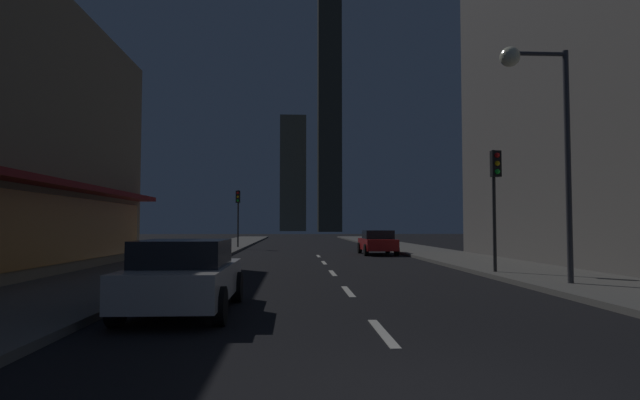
{
  "coord_description": "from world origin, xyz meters",
  "views": [
    {
      "loc": [
        -1.45,
        -5.15,
        1.74
      ],
      "look_at": [
        0.0,
        22.39,
        3.1
      ],
      "focal_mm": 28.96,
      "sensor_mm": 36.0,
      "label": 1
    }
  ],
  "objects_px": {
    "fire_hydrant_far_left": "(214,248)",
    "traffic_light_near_right": "(495,183)",
    "car_parked_near": "(185,275)",
    "traffic_light_far_left": "(238,206)",
    "street_lamp_right": "(538,106)",
    "car_parked_far": "(377,242)"
  },
  "relations": [
    {
      "from": "traffic_light_near_right",
      "to": "street_lamp_right",
      "type": "xyz_separation_m",
      "value": [
        -0.12,
        -3.43,
        1.87
      ]
    },
    {
      "from": "car_parked_near",
      "to": "traffic_light_near_right",
      "type": "bearing_deg",
      "value": 37.08
    },
    {
      "from": "traffic_light_far_left",
      "to": "street_lamp_right",
      "type": "bearing_deg",
      "value": -65.95
    },
    {
      "from": "car_parked_far",
      "to": "street_lamp_right",
      "type": "xyz_separation_m",
      "value": [
        1.78,
        -16.73,
        4.33
      ]
    },
    {
      "from": "car_parked_far",
      "to": "street_lamp_right",
      "type": "bearing_deg",
      "value": -83.93
    },
    {
      "from": "car_parked_far",
      "to": "fire_hydrant_far_left",
      "type": "distance_m",
      "value": 9.57
    },
    {
      "from": "car_parked_far",
      "to": "street_lamp_right",
      "type": "distance_m",
      "value": 17.37
    },
    {
      "from": "car_parked_near",
      "to": "traffic_light_far_left",
      "type": "bearing_deg",
      "value": 93.91
    },
    {
      "from": "car_parked_far",
      "to": "traffic_light_far_left",
      "type": "bearing_deg",
      "value": 139.95
    },
    {
      "from": "fire_hydrant_far_left",
      "to": "traffic_light_near_right",
      "type": "relative_size",
      "value": 0.16
    },
    {
      "from": "car_parked_near",
      "to": "traffic_light_far_left",
      "type": "xyz_separation_m",
      "value": [
        -1.9,
        27.83,
        2.45
      ]
    },
    {
      "from": "fire_hydrant_far_left",
      "to": "car_parked_far",
      "type": "bearing_deg",
      "value": 6.85
    },
    {
      "from": "traffic_light_far_left",
      "to": "fire_hydrant_far_left",
      "type": "bearing_deg",
      "value": -92.61
    },
    {
      "from": "car_parked_near",
      "to": "fire_hydrant_far_left",
      "type": "xyz_separation_m",
      "value": [
        -2.3,
        19.04,
        -0.29
      ]
    },
    {
      "from": "traffic_light_far_left",
      "to": "street_lamp_right",
      "type": "height_order",
      "value": "street_lamp_right"
    },
    {
      "from": "car_parked_far",
      "to": "traffic_light_near_right",
      "type": "xyz_separation_m",
      "value": [
        1.9,
        -13.3,
        2.45
      ]
    },
    {
      "from": "car_parked_near",
      "to": "fire_hydrant_far_left",
      "type": "distance_m",
      "value": 19.18
    },
    {
      "from": "fire_hydrant_far_left",
      "to": "traffic_light_near_right",
      "type": "bearing_deg",
      "value": -46.85
    },
    {
      "from": "fire_hydrant_far_left",
      "to": "traffic_light_near_right",
      "type": "distance_m",
      "value": 16.89
    },
    {
      "from": "traffic_light_near_right",
      "to": "traffic_light_far_left",
      "type": "relative_size",
      "value": 1.0
    },
    {
      "from": "fire_hydrant_far_left",
      "to": "traffic_light_far_left",
      "type": "relative_size",
      "value": 0.16
    },
    {
      "from": "fire_hydrant_far_left",
      "to": "traffic_light_far_left",
      "type": "bearing_deg",
      "value": 87.39
    }
  ]
}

